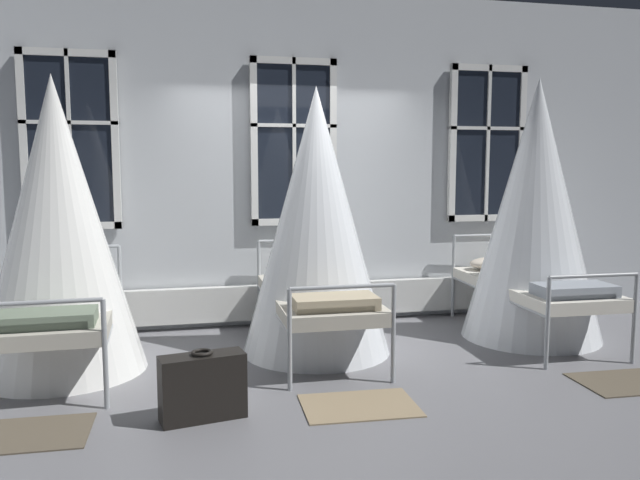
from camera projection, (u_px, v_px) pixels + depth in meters
ground at (322, 358)px, 5.63m from camera, size 17.90×17.90×0.00m
back_wall_with_windows at (292, 160)px, 6.78m from camera, size 9.95×0.10×3.48m
window_bank at (294, 227)px, 6.74m from camera, size 5.28×0.10×2.71m
cot_first at (58, 230)px, 5.16m from camera, size 1.33×1.98×2.40m
cot_second at (316, 226)px, 5.71m from camera, size 1.33×1.97×2.37m
cot_third at (534, 214)px, 6.20m from camera, size 1.33×1.98×2.51m
rug_first at (24, 435)px, 4.02m from camera, size 0.81×0.58×0.01m
rug_second at (359, 405)px, 4.50m from camera, size 0.82×0.60×0.01m
rug_third at (629, 382)px, 4.99m from camera, size 0.82×0.59×0.01m
suitcase_dark at (203, 387)px, 4.25m from camera, size 0.59×0.31×0.47m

